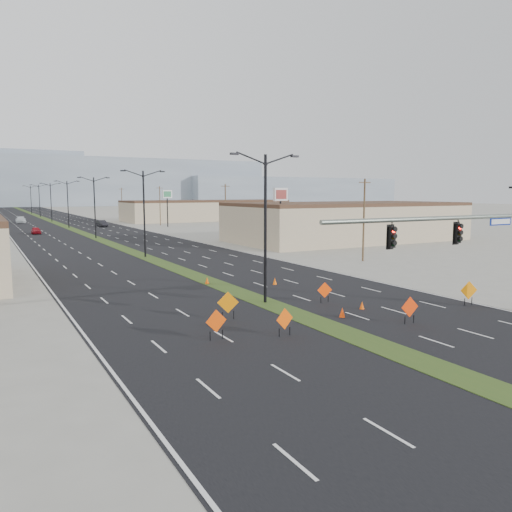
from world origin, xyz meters
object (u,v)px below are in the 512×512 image
streetlight_5 (39,200)px  construction_sign_4 (325,291)px  cone_3 (207,281)px  pole_sign_east_far (167,197)px  signal_mast (479,239)px  streetlight_3 (68,203)px  pole_sign_east_near (281,200)px  car_far (21,220)px  cone_0 (342,312)px  streetlight_2 (95,206)px  construction_sign_1 (285,320)px  streetlight_0 (265,224)px  construction_sign_5 (469,291)px  cone_2 (275,281)px  streetlight_1 (144,211)px  construction_sign_2 (228,303)px  streetlight_4 (51,201)px  construction_sign_3 (410,308)px  car_left (36,231)px  car_mid (102,224)px  streetlight_6 (31,199)px  construction_sign_0 (216,322)px  cone_1 (362,305)px

streetlight_5 → construction_sign_4: bearing=-88.6°
cone_3 → pole_sign_east_far: (20.49, 68.93, 6.22)m
signal_mast → streetlight_5: bearing=93.3°
streetlight_3 → pole_sign_east_near: 57.75m
car_far → cone_0: 114.70m
streetlight_2 → construction_sign_1: (-3.12, -63.41, -4.54)m
signal_mast → streetlight_0: (-8.56, 10.00, 0.63)m
streetlight_5 → construction_sign_5: 147.78m
cone_2 → construction_sign_4: bearing=-94.0°
streetlight_1 → streetlight_5: 112.00m
signal_mast → streetlight_5: size_ratio=1.63×
construction_sign_5 → streetlight_1: bearing=125.9°
pole_sign_east_far → construction_sign_2: bearing=-128.8°
pole_sign_east_near → pole_sign_east_far: 47.56m
streetlight_4 → streetlight_5: size_ratio=1.00×
streetlight_2 → construction_sign_1: bearing=-92.8°
construction_sign_3 → construction_sign_5: construction_sign_5 is taller
pole_sign_east_far → construction_sign_3: bearing=-122.2°
construction_sign_3 → cone_0: construction_sign_3 is taller
car_left → streetlight_3: bearing=61.0°
signal_mast → streetlight_4: (-8.56, 122.00, 0.63)m
car_mid → cone_3: car_mid is taller
car_mid → cone_0: (-5.03, -90.43, -0.41)m
streetlight_5 → pole_sign_east_near: streetlight_5 is taller
signal_mast → construction_sign_2: (-12.80, 7.06, -3.79)m
cone_0 → streetlight_1: bearing=93.5°
streetlight_1 → construction_sign_2: size_ratio=5.89×
streetlight_1 → cone_3: size_ratio=16.35×
streetlight_5 → streetlight_1: bearing=-90.0°
streetlight_1 → car_far: bearing=95.5°
cone_2 → car_far: bearing=96.5°
streetlight_6 → car_far: 60.14m
construction_sign_1 → construction_sign_2: (-1.13, 4.47, 0.13)m
construction_sign_5 → streetlight_3: bearing=115.0°
car_mid → car_far: 28.06m
streetlight_3 → construction_sign_1: size_ratio=6.70×
pole_sign_east_near → streetlight_1: bearing=168.3°
streetlight_4 → car_far: bearing=-155.8°
streetlight_3 → construction_sign_3: size_ratio=6.30×
cone_2 → streetlight_4: bearing=92.2°
signal_mast → car_mid: size_ratio=3.75×
construction_sign_0 → cone_1: (11.06, 1.60, -0.67)m
construction_sign_4 → pole_sign_east_far: pole_sign_east_far is taller
car_mid → construction_sign_2: size_ratio=2.55×
car_far → cone_2: car_far is taller
streetlight_1 → pole_sign_east_near: 19.77m
construction_sign_5 → streetlight_6: bearing=111.6°
cone_1 → streetlight_2: bearing=94.3°
streetlight_2 → car_left: streetlight_2 is taller
signal_mast → cone_0: bearing=146.9°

